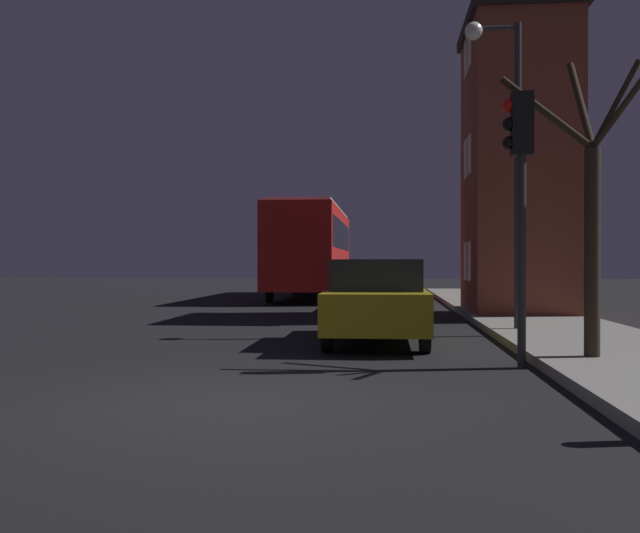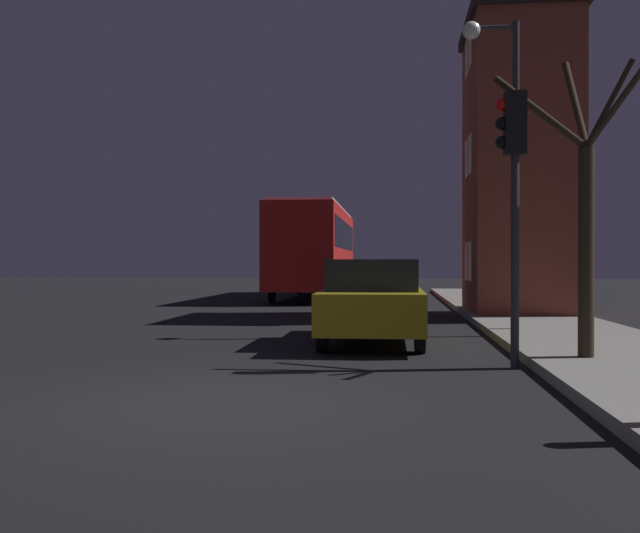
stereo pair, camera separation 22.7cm
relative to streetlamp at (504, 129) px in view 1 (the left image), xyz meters
The scene contains 8 objects.
ground_plane 9.53m from the streetlamp, 119.39° to the right, with size 120.00×120.00×0.00m, color black.
brick_building 5.68m from the streetlamp, 77.07° to the left, with size 2.98×4.31×8.22m.
streetlamp is the anchor object (origin of this frame).
traffic_light 4.85m from the streetlamp, 96.72° to the right, with size 0.43×0.24×3.95m.
bare_tree 4.83m from the streetlamp, 83.48° to the right, with size 2.02×1.61×4.51m.
bus 16.51m from the streetlamp, 109.90° to the left, with size 2.61×11.92×3.81m.
car_near_lane 4.60m from the streetlamp, 149.32° to the right, with size 1.81×4.65×1.57m.
car_mid_lane 8.99m from the streetlamp, 107.41° to the left, with size 1.73×3.82×1.50m.
Camera 1 is at (1.72, -7.57, 1.51)m, focal length 40.00 mm.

